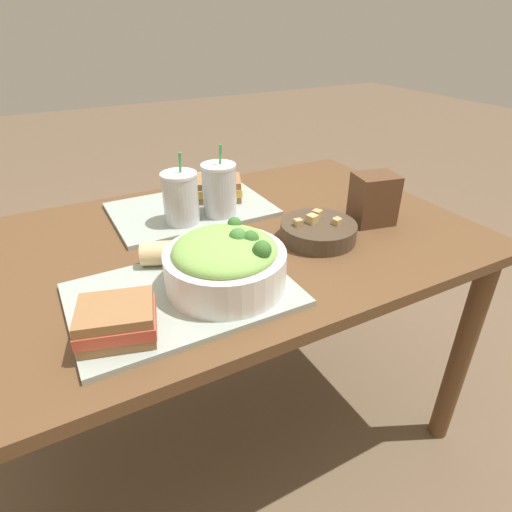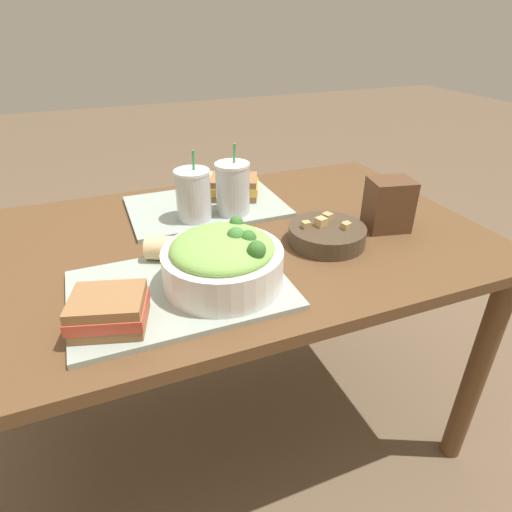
{
  "view_description": "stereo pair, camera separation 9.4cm",
  "coord_description": "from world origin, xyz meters",
  "px_view_note": "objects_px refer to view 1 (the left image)",
  "views": [
    {
      "loc": [
        -0.39,
        -0.92,
        1.25
      ],
      "look_at": [
        -0.0,
        -0.21,
        0.78
      ],
      "focal_mm": 30.0,
      "sensor_mm": 36.0,
      "label": 1
    },
    {
      "loc": [
        -0.3,
        -0.96,
        1.25
      ],
      "look_at": [
        -0.0,
        -0.21,
        0.78
      ],
      "focal_mm": 30.0,
      "sensor_mm": 36.0,
      "label": 2
    }
  ],
  "objects_px": {
    "baguette_far": "(196,182)",
    "baguette_near": "(170,253)",
    "sandwich_near": "(117,321)",
    "drink_cup_dark": "(181,199)",
    "salad_bowl": "(226,262)",
    "soup_bowl": "(318,231)",
    "sandwich_far": "(217,188)",
    "chip_bag": "(374,199)",
    "drink_cup_red": "(219,191)"
  },
  "relations": [
    {
      "from": "baguette_far",
      "to": "baguette_near",
      "type": "bearing_deg",
      "value": 159.79
    },
    {
      "from": "sandwich_near",
      "to": "drink_cup_dark",
      "type": "relative_size",
      "value": 0.83
    },
    {
      "from": "salad_bowl",
      "to": "soup_bowl",
      "type": "distance_m",
      "value": 0.33
    },
    {
      "from": "sandwich_far",
      "to": "chip_bag",
      "type": "bearing_deg",
      "value": -23.67
    },
    {
      "from": "salad_bowl",
      "to": "baguette_far",
      "type": "bearing_deg",
      "value": 74.93
    },
    {
      "from": "baguette_near",
      "to": "sandwich_far",
      "type": "distance_m",
      "value": 0.41
    },
    {
      "from": "baguette_far",
      "to": "drink_cup_red",
      "type": "distance_m",
      "value": 0.21
    },
    {
      "from": "soup_bowl",
      "to": "drink_cup_dark",
      "type": "distance_m",
      "value": 0.38
    },
    {
      "from": "drink_cup_red",
      "to": "sandwich_near",
      "type": "bearing_deg",
      "value": -133.47
    },
    {
      "from": "baguette_near",
      "to": "drink_cup_red",
      "type": "distance_m",
      "value": 0.3
    },
    {
      "from": "sandwich_far",
      "to": "drink_cup_red",
      "type": "bearing_deg",
      "value": -87.02
    },
    {
      "from": "baguette_far",
      "to": "drink_cup_dark",
      "type": "height_order",
      "value": "drink_cup_dark"
    },
    {
      "from": "baguette_near",
      "to": "baguette_far",
      "type": "height_order",
      "value": "same"
    },
    {
      "from": "sandwich_far",
      "to": "baguette_far",
      "type": "xyz_separation_m",
      "value": [
        -0.03,
        0.09,
        -0.0
      ]
    },
    {
      "from": "salad_bowl",
      "to": "sandwich_near",
      "type": "bearing_deg",
      "value": -166.71
    },
    {
      "from": "soup_bowl",
      "to": "chip_bag",
      "type": "xyz_separation_m",
      "value": [
        0.19,
        0.02,
        0.04
      ]
    },
    {
      "from": "soup_bowl",
      "to": "sandwich_near",
      "type": "xyz_separation_m",
      "value": [
        -0.55,
        -0.15,
        0.02
      ]
    },
    {
      "from": "salad_bowl",
      "to": "sandwich_far",
      "type": "xyz_separation_m",
      "value": [
        0.18,
        0.46,
        -0.02
      ]
    },
    {
      "from": "sandwich_far",
      "to": "drink_cup_dark",
      "type": "height_order",
      "value": "drink_cup_dark"
    },
    {
      "from": "baguette_far",
      "to": "sandwich_near",
      "type": "bearing_deg",
      "value": 155.92
    },
    {
      "from": "sandwich_near",
      "to": "sandwich_far",
      "type": "xyz_separation_m",
      "value": [
        0.42,
        0.51,
        0.0
      ]
    },
    {
      "from": "sandwich_near",
      "to": "drink_cup_red",
      "type": "height_order",
      "value": "drink_cup_red"
    },
    {
      "from": "soup_bowl",
      "to": "sandwich_far",
      "type": "distance_m",
      "value": 0.38
    },
    {
      "from": "sandwich_near",
      "to": "baguette_far",
      "type": "distance_m",
      "value": 0.72
    },
    {
      "from": "baguette_far",
      "to": "drink_cup_dark",
      "type": "relative_size",
      "value": 0.65
    },
    {
      "from": "salad_bowl",
      "to": "baguette_far",
      "type": "height_order",
      "value": "salad_bowl"
    },
    {
      "from": "soup_bowl",
      "to": "drink_cup_dark",
      "type": "relative_size",
      "value": 1.01
    },
    {
      "from": "chip_bag",
      "to": "sandwich_far",
      "type": "bearing_deg",
      "value": 144.84
    },
    {
      "from": "drink_cup_dark",
      "to": "chip_bag",
      "type": "height_order",
      "value": "drink_cup_dark"
    },
    {
      "from": "chip_bag",
      "to": "sandwich_near",
      "type": "bearing_deg",
      "value": -155.21
    },
    {
      "from": "drink_cup_dark",
      "to": "drink_cup_red",
      "type": "distance_m",
      "value": 0.11
    },
    {
      "from": "soup_bowl",
      "to": "baguette_near",
      "type": "height_order",
      "value": "same"
    },
    {
      "from": "sandwich_near",
      "to": "baguette_near",
      "type": "bearing_deg",
      "value": 66.39
    },
    {
      "from": "baguette_near",
      "to": "baguette_far",
      "type": "relative_size",
      "value": 1.09
    },
    {
      "from": "baguette_near",
      "to": "sandwich_near",
      "type": "bearing_deg",
      "value": 165.33
    },
    {
      "from": "drink_cup_dark",
      "to": "drink_cup_red",
      "type": "bearing_deg",
      "value": 0.0
    },
    {
      "from": "baguette_near",
      "to": "drink_cup_red",
      "type": "relative_size",
      "value": 0.69
    },
    {
      "from": "soup_bowl",
      "to": "drink_cup_red",
      "type": "xyz_separation_m",
      "value": [
        -0.17,
        0.25,
        0.06
      ]
    },
    {
      "from": "drink_cup_dark",
      "to": "chip_bag",
      "type": "bearing_deg",
      "value": -25.89
    },
    {
      "from": "sandwich_near",
      "to": "baguette_near",
      "type": "height_order",
      "value": "sandwich_near"
    },
    {
      "from": "baguette_near",
      "to": "sandwich_far",
      "type": "bearing_deg",
      "value": -14.37
    },
    {
      "from": "drink_cup_dark",
      "to": "baguette_far",
      "type": "bearing_deg",
      "value": 59.42
    },
    {
      "from": "drink_cup_dark",
      "to": "chip_bag",
      "type": "distance_m",
      "value": 0.53
    },
    {
      "from": "baguette_near",
      "to": "drink_cup_dark",
      "type": "height_order",
      "value": "drink_cup_dark"
    },
    {
      "from": "drink_cup_red",
      "to": "chip_bag",
      "type": "bearing_deg",
      "value": -32.57
    },
    {
      "from": "drink_cup_red",
      "to": "chip_bag",
      "type": "xyz_separation_m",
      "value": [
        0.36,
        -0.23,
        -0.01
      ]
    },
    {
      "from": "soup_bowl",
      "to": "drink_cup_dark",
      "type": "height_order",
      "value": "drink_cup_dark"
    },
    {
      "from": "drink_cup_dark",
      "to": "salad_bowl",
      "type": "bearing_deg",
      "value": -94.31
    },
    {
      "from": "baguette_far",
      "to": "salad_bowl",
      "type": "bearing_deg",
      "value": 173.39
    },
    {
      "from": "soup_bowl",
      "to": "baguette_near",
      "type": "relative_size",
      "value": 1.43
    }
  ]
}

